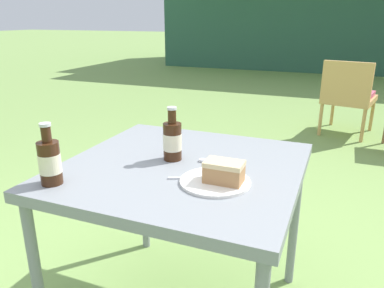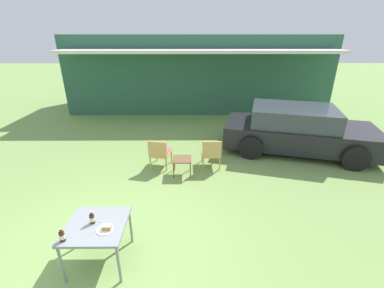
# 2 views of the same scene
# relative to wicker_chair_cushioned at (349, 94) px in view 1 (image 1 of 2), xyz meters

# --- Properties ---
(wicker_chair_cushioned) EXTENTS (0.60, 0.65, 0.81)m
(wicker_chair_cushioned) POSITION_rel_wicker_chair_cushioned_xyz_m (0.00, 0.00, 0.00)
(wicker_chair_cushioned) COLOR tan
(wicker_chair_cushioned) RESTS_ON ground_plane
(patio_table) EXTENTS (0.88, 0.87, 0.71)m
(patio_table) POSITION_rel_wicker_chair_cushioned_xyz_m (-0.60, -3.11, 0.19)
(patio_table) COLOR gray
(patio_table) RESTS_ON ground_plane
(cake_on_plate) EXTENTS (0.24, 0.24, 0.08)m
(cake_on_plate) POSITION_rel_wicker_chair_cushioned_xyz_m (-0.42, -3.22, 0.29)
(cake_on_plate) COLOR white
(cake_on_plate) RESTS_ON patio_table
(cola_bottle_near) EXTENTS (0.07, 0.07, 0.21)m
(cola_bottle_near) POSITION_rel_wicker_chair_cushioned_xyz_m (-0.66, -3.08, 0.34)
(cola_bottle_near) COLOR #381E0F
(cola_bottle_near) RESTS_ON patio_table
(cola_bottle_far) EXTENTS (0.07, 0.07, 0.21)m
(cola_bottle_far) POSITION_rel_wicker_chair_cushioned_xyz_m (-0.94, -3.43, 0.34)
(cola_bottle_far) COLOR #381E0F
(cola_bottle_far) RESTS_ON patio_table
(fork) EXTENTS (0.19, 0.08, 0.01)m
(fork) POSITION_rel_wicker_chair_cushioned_xyz_m (-0.50, -3.22, 0.26)
(fork) COLOR silver
(fork) RESTS_ON patio_table
(loose_bottle_cap) EXTENTS (0.03, 0.03, 0.01)m
(loose_bottle_cap) POSITION_rel_wicker_chair_cushioned_xyz_m (-0.54, -3.06, 0.26)
(loose_bottle_cap) COLOR silver
(loose_bottle_cap) RESTS_ON patio_table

